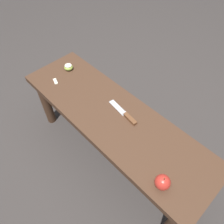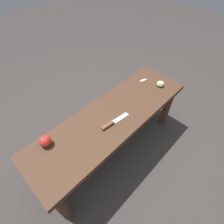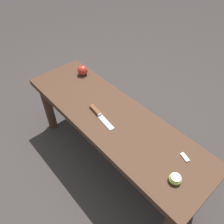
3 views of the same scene
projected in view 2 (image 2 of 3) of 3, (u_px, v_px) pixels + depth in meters
name	position (u px, v px, depth m)	size (l,w,h in m)	color
ground_plane	(112.00, 149.00, 1.61)	(8.00, 8.00, 0.00)	#383330
wooden_bench	(112.00, 123.00, 1.31)	(1.31, 0.41, 0.49)	#472D1E
knife	(111.00, 123.00, 1.19)	(0.23, 0.05, 0.02)	#B7BABF
apple_whole	(45.00, 141.00, 1.06)	(0.07, 0.07, 0.08)	red
apple_cut	(160.00, 84.00, 1.44)	(0.06, 0.06, 0.04)	#9EB747
apple_slice_near_knife	(143.00, 80.00, 1.50)	(0.06, 0.04, 0.01)	silver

